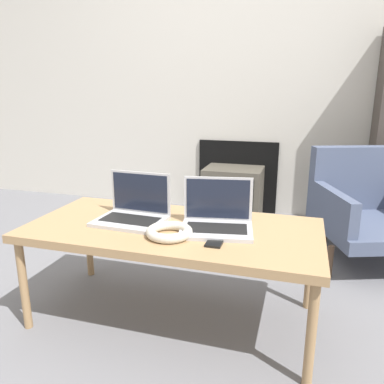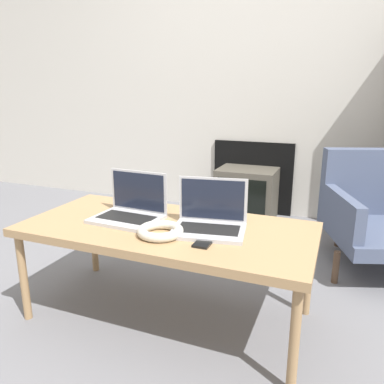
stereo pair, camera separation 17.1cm
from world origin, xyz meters
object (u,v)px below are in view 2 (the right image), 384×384
at_px(laptop_left, 131,209).
at_px(laptop_right, 210,219).
at_px(headphones, 160,231).
at_px(tv, 247,194).
at_px(phone, 205,241).
at_px(armchair, 379,210).

relative_size(laptop_left, laptop_right, 0.93).
distance_m(laptop_left, laptop_right, 0.39).
xyz_separation_m(laptop_left, headphones, (0.22, -0.14, -0.03)).
distance_m(headphones, tv, 1.66).
height_order(phone, armchair, armchair).
relative_size(laptop_right, phone, 2.53).
relative_size(headphones, tv, 0.41).
distance_m(laptop_left, tv, 1.54).
height_order(laptop_left, armchair, armchair).
relative_size(phone, armchair, 0.16).
distance_m(laptop_right, tv, 1.54).
relative_size(laptop_right, tv, 0.72).
bearing_deg(headphones, phone, -0.37).
relative_size(laptop_left, armchair, 0.39).
xyz_separation_m(laptop_left, phone, (0.42, -0.14, -0.04)).
relative_size(laptop_left, headphones, 1.64).
distance_m(phone, tv, 1.68).
xyz_separation_m(phone, armchair, (0.71, 1.11, -0.12)).
bearing_deg(phone, laptop_left, 161.06).
xyz_separation_m(laptop_right, tv, (-0.20, 1.50, -0.29)).
height_order(tv, armchair, armchair).
relative_size(laptop_left, tv, 0.67).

